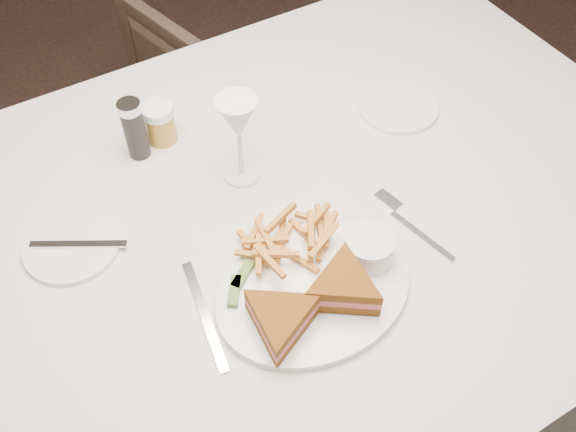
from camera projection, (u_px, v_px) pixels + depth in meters
The scene contains 3 objects.
table at pixel (275, 324), 1.40m from camera, with size 1.54×1.03×0.75m, color silver.
chair_far at pixel (112, 133), 1.88m from camera, with size 0.59×0.55×0.60m, color #413228.
table_setting at pixel (280, 233), 1.04m from camera, with size 0.83×0.65×0.18m.
Camera 1 is at (-0.42, -0.39, 1.61)m, focal length 40.00 mm.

